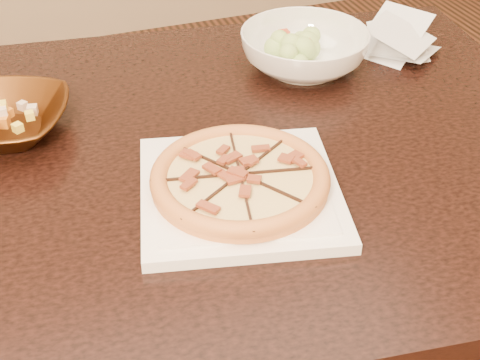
{
  "coord_description": "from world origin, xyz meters",
  "views": [
    {
      "loc": [
        -0.36,
        -0.98,
        1.35
      ],
      "look_at": [
        -0.09,
        -0.26,
        0.78
      ],
      "focal_mm": 50.0,
      "sensor_mm": 36.0,
      "label": 1
    }
  ],
  "objects": [
    {
      "name": "bronze_bowl",
      "position": [
        -0.4,
        0.03,
        0.78
      ],
      "size": [
        0.28,
        0.28,
        0.05
      ],
      "primitive_type": "imported",
      "rotation": [
        0.0,
        0.0,
        -0.37
      ],
      "color": "#4B280F",
      "rests_on": "dining_table"
    },
    {
      "name": "salad_bowl",
      "position": [
        0.16,
        0.07,
        0.79
      ],
      "size": [
        0.26,
        0.26,
        0.08
      ],
      "primitive_type": "imported",
      "rotation": [
        0.0,
        0.0,
        0.08
      ],
      "color": "white",
      "rests_on": "dining_table"
    },
    {
      "name": "salad",
      "position": [
        0.16,
        0.07,
        0.84
      ],
      "size": [
        0.12,
        0.11,
        0.04
      ],
      "color": "#B9CB6E",
      "rests_on": "salad_bowl"
    },
    {
      "name": "plate",
      "position": [
        -0.09,
        -0.26,
        0.76
      ],
      "size": [
        0.34,
        0.34,
        0.02
      ],
      "color": "white",
      "rests_on": "dining_table"
    },
    {
      "name": "pizza",
      "position": [
        -0.09,
        -0.26,
        0.78
      ],
      "size": [
        0.26,
        0.26,
        0.03
      ],
      "color": "#DD6E3B",
      "rests_on": "plate"
    },
    {
      "name": "dining_table",
      "position": [
        -0.19,
        -0.11,
        0.65
      ],
      "size": [
        1.52,
        1.09,
        0.75
      ],
      "color": "black",
      "rests_on": "floor"
    },
    {
      "name": "cling_film",
      "position": [
        0.36,
        0.06,
        0.78
      ],
      "size": [
        0.18,
        0.15,
        0.05
      ],
      "primitive_type": null,
      "rotation": [
        0.0,
        0.0,
        -0.17
      ],
      "color": "silver",
      "rests_on": "dining_table"
    }
  ]
}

